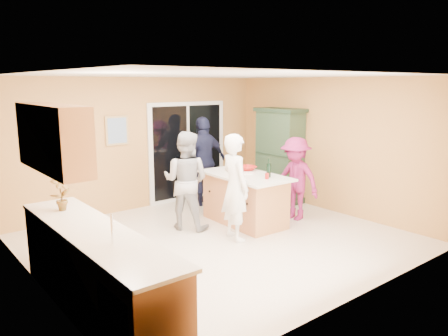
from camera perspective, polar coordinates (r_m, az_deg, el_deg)
floor at (r=7.11m, az=-0.44°, el=-9.40°), size 5.50×5.50×0.00m
ceiling at (r=6.67m, az=-0.48°, el=12.04°), size 5.50×5.00×0.10m
wall_back at (r=8.85m, az=-10.56°, el=3.15°), size 5.50×0.10×2.60m
wall_front at (r=5.09m, az=17.28°, el=-2.89°), size 5.50×0.10×2.60m
wall_left at (r=5.54m, az=-23.41°, el=-2.21°), size 0.10×5.00×2.60m
wall_right at (r=8.72m, az=13.88°, el=2.91°), size 0.10×5.00×2.60m
left_cabinet_run at (r=4.94m, az=-15.79°, el=-13.53°), size 0.65×3.05×1.24m
upper_cabinets at (r=5.30m, az=-21.48°, el=3.70°), size 0.35×1.60×0.75m
sliding_door at (r=9.39m, az=-4.76°, el=2.20°), size 1.90×0.07×2.10m
framed_picture at (r=8.55m, az=-13.81°, el=4.77°), size 0.46×0.04×0.56m
kitchen_island at (r=7.86m, az=2.73°, el=-4.22°), size 0.98×1.73×0.89m
green_hutch at (r=9.31m, az=7.26°, el=1.52°), size 0.57×1.07×1.97m
woman_white at (r=6.94m, az=1.47°, el=-2.53°), size 0.52×0.69×1.71m
woman_grey at (r=7.50m, az=-5.01°, el=-1.64°), size 0.99×1.04×1.69m
woman_navy at (r=8.97m, az=-2.62°, el=0.92°), size 1.09×0.49×1.82m
woman_magenta at (r=8.10m, az=9.31°, el=-1.39°), size 0.68×1.04×1.52m
serving_bowl at (r=8.09m, az=3.03°, el=-0.03°), size 0.35×0.35×0.08m
tulip_vase at (r=5.70m, az=-20.53°, el=-3.08°), size 0.26×0.20×0.44m
tumbler_near at (r=7.39m, az=5.63°, el=-1.06°), size 0.08×0.08×0.10m
tumbler_far at (r=8.00m, az=2.02°, el=0.02°), size 0.11×0.11×0.13m
wine_bottle at (r=7.52m, az=5.86°, el=-0.26°), size 0.07×0.07×0.32m
white_plate at (r=7.83m, az=3.15°, el=-0.66°), size 0.27×0.27×0.01m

